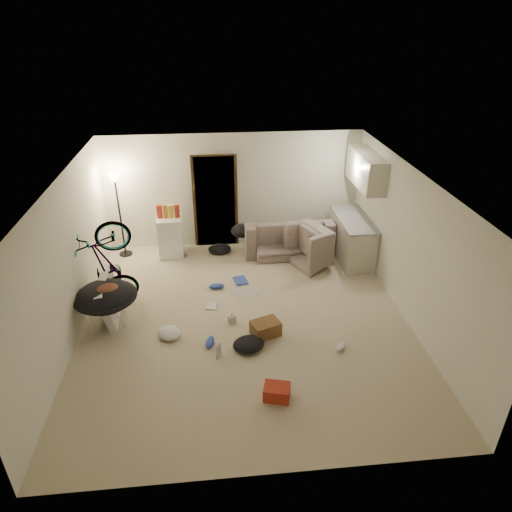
{
  "coord_description": "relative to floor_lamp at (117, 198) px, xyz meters",
  "views": [
    {
      "loc": [
        -0.47,
        -6.38,
        4.68
      ],
      "look_at": [
        0.25,
        0.6,
        0.91
      ],
      "focal_mm": 32.0,
      "sensor_mm": 36.0,
      "label": 1
    }
  ],
  "objects": [
    {
      "name": "saucer_chair",
      "position": [
        0.1,
        -2.51,
        -0.87
      ],
      "size": [
        1.04,
        1.04,
        0.74
      ],
      "color": "silver",
      "rests_on": "floor"
    },
    {
      "name": "book_white",
      "position": [
        1.83,
        -2.19,
        -1.3
      ],
      "size": [
        0.22,
        0.26,
        0.02
      ],
      "primitive_type": "cube",
      "rotation": [
        0.0,
        0.0,
        -0.15
      ],
      "color": "silver",
      "rests_on": "floor"
    },
    {
      "name": "book_asset",
      "position": [
        1.89,
        -3.64,
        -1.3
      ],
      "size": [
        0.29,
        0.26,
        0.02
      ],
      "primitive_type": "imported",
      "rotation": [
        0.0,
        0.0,
        1.13
      ],
      "color": "#A22818",
      "rests_on": "floor"
    },
    {
      "name": "counter_top",
      "position": [
        4.83,
        -0.65,
        -0.41
      ],
      "size": [
        0.64,
        1.54,
        0.04
      ],
      "primitive_type": "cube",
      "color": "gray",
      "rests_on": "kitchen_counter"
    },
    {
      "name": "snack_box_2",
      "position": [
        1.07,
        -0.1,
        -0.31
      ],
      "size": [
        0.11,
        0.09,
        0.3
      ],
      "primitive_type": "cube",
      "rotation": [
        0.0,
        0.0,
        0.23
      ],
      "color": "gold",
      "rests_on": "mini_fridge"
    },
    {
      "name": "doorway",
      "position": [
        2.0,
        0.32,
        -0.29
      ],
      "size": [
        0.85,
        0.1,
        2.04
      ],
      "primitive_type": "cube",
      "color": "black",
      "rests_on": "floor"
    },
    {
      "name": "clothes_lump_c",
      "position": [
        1.13,
        -2.98,
        -1.24
      ],
      "size": [
        0.54,
        0.55,
        0.13
      ],
      "primitive_type": "ellipsoid",
      "rotation": [
        0.0,
        0.0,
        -0.87
      ],
      "color": "silver",
      "rests_on": "floor"
    },
    {
      "name": "clothes_lump_a",
      "position": [
        2.39,
        -3.42,
        -1.23
      ],
      "size": [
        0.57,
        0.52,
        0.16
      ],
      "primitive_type": "ellipsoid",
      "rotation": [
        0.0,
        0.0,
        0.21
      ],
      "color": "black",
      "rests_on": "floor"
    },
    {
      "name": "wall_front",
      "position": [
        2.4,
        -5.66,
        -0.06
      ],
      "size": [
        5.5,
        0.02,
        2.5
      ],
      "primitive_type": "cube",
      "color": "silver",
      "rests_on": "floor"
    },
    {
      "name": "shoe_1",
      "position": [
        1.26,
        -0.19,
        -1.26
      ],
      "size": [
        0.23,
        0.27,
        0.09
      ],
      "primitive_type": "ellipsoid",
      "rotation": [
        0.0,
        0.0,
        -0.97
      ],
      "color": "slate",
      "rests_on": "floor"
    },
    {
      "name": "kitchen_uppers",
      "position": [
        4.96,
        -0.65,
        0.64
      ],
      "size": [
        0.38,
        1.4,
        0.65
      ],
      "primitive_type": "cube",
      "color": "beige",
      "rests_on": "wall_right"
    },
    {
      "name": "door_trim",
      "position": [
        2.0,
        0.29,
        -0.29
      ],
      "size": [
        0.97,
        0.04,
        2.1
      ],
      "primitive_type": "cube",
      "color": "#322211",
      "rests_on": "floor"
    },
    {
      "name": "bicycle",
      "position": [
        0.1,
        -1.97,
        -0.85
      ],
      "size": [
        1.82,
        1.0,
        1.0
      ],
      "primitive_type": "imported",
      "rotation": [
        0.0,
        -0.17,
        1.72
      ],
      "color": "black",
      "rests_on": "floor"
    },
    {
      "name": "book_blue",
      "position": [
        2.41,
        -1.38,
        -1.29
      ],
      "size": [
        0.3,
        0.36,
        0.03
      ],
      "primitive_type": "cube",
      "rotation": [
        0.0,
        0.0,
        0.2
      ],
      "color": "#3049B0",
      "rests_on": "floor"
    },
    {
      "name": "snack_box_3",
      "position": [
        1.19,
        -0.1,
        -0.31
      ],
      "size": [
        0.11,
        0.09,
        0.3
      ],
      "primitive_type": "cube",
      "rotation": [
        0.0,
        0.0,
        0.17
      ],
      "color": "#A22818",
      "rests_on": "mini_fridge"
    },
    {
      "name": "sofa_drape",
      "position": [
        2.58,
        -0.2,
        -0.77
      ],
      "size": [
        0.58,
        0.49,
        0.28
      ],
      "primitive_type": "ellipsoid",
      "rotation": [
        0.0,
        0.0,
        -0.05
      ],
      "color": "black",
      "rests_on": "sofa"
    },
    {
      "name": "drink_case_a",
      "position": [
        2.7,
        -3.1,
        -1.18
      ],
      "size": [
        0.53,
        0.45,
        0.25
      ],
      "primitive_type": "cube",
      "rotation": [
        0.0,
        0.0,
        0.36
      ],
      "color": "brown",
      "rests_on": "floor"
    },
    {
      "name": "drink_case_b",
      "position": [
        2.69,
        -4.49,
        -1.2
      ],
      "size": [
        0.41,
        0.34,
        0.21
      ],
      "primitive_type": "cube",
      "rotation": [
        0.0,
        0.0,
        -0.25
      ],
      "color": "#A22818",
      "rests_on": "floor"
    },
    {
      "name": "hoodie",
      "position": [
        0.15,
        -2.54,
        -0.66
      ],
      "size": [
        0.61,
        0.58,
        0.22
      ],
      "primitive_type": "ellipsoid",
      "rotation": [
        0.0,
        0.0,
        0.48
      ],
      "color": "#562D1D",
      "rests_on": "saucer_chair"
    },
    {
      "name": "juicer",
      "position": [
        2.17,
        -2.71,
        -1.22
      ],
      "size": [
        0.15,
        0.15,
        0.22
      ],
      "color": "beige",
      "rests_on": "floor"
    },
    {
      "name": "floor_lamp",
      "position": [
        0.0,
        0.0,
        0.0
      ],
      "size": [
        0.28,
        0.28,
        1.81
      ],
      "color": "black",
      "rests_on": "floor"
    },
    {
      "name": "armchair",
      "position": [
        4.14,
        -0.72,
        -0.99
      ],
      "size": [
        1.16,
        1.22,
        0.62
      ],
      "primitive_type": "imported",
      "rotation": [
        0.0,
        0.0,
        2.0
      ],
      "color": "#394038",
      "rests_on": "floor"
    },
    {
      "name": "ceiling",
      "position": [
        2.4,
        -2.65,
        1.2
      ],
      "size": [
        5.5,
        6.0,
        0.02
      ],
      "primitive_type": "cube",
      "color": "white",
      "rests_on": "wall_back"
    },
    {
      "name": "sofa",
      "position": [
        3.53,
        -0.2,
        -1.03
      ],
      "size": [
        1.92,
        0.78,
        0.56
      ],
      "primitive_type": "imported",
      "rotation": [
        0.0,
        0.0,
        3.16
      ],
      "color": "#394038",
      "rests_on": "floor"
    },
    {
      "name": "snack_box_1",
      "position": [
        0.95,
        -0.1,
        -0.31
      ],
      "size": [
        0.11,
        0.08,
        0.3
      ],
      "primitive_type": "cube",
      "rotation": [
        0.0,
        0.0,
        0.1
      ],
      "color": "#C56818",
      "rests_on": "mini_fridge"
    },
    {
      "name": "tv_box",
      "position": [
        0.1,
        -2.26,
        -0.95
      ],
      "size": [
        0.35,
        1.1,
        0.73
      ],
      "primitive_type": "cube",
      "rotation": [
        0.0,
        -0.21,
        0.07
      ],
      "color": "silver",
      "rests_on": "floor"
    },
    {
      "name": "mini_fridge",
      "position": [
        1.0,
        -0.1,
        -0.87
      ],
      "size": [
        0.54,
        0.54,
        0.87
      ],
      "primitive_type": "cube",
      "rotation": [
        0.0,
        0.0,
        0.05
      ],
      "color": "white",
      "rests_on": "floor"
    },
    {
      "name": "clothes_lump_b",
      "position": [
        2.04,
        -0.1,
        -1.23
      ],
      "size": [
        0.52,
        0.46,
        0.15
      ],
      "primitive_type": "ellipsoid",
      "rotation": [
        0.0,
        0.0,
        0.05
      ],
      "color": "black",
      "rests_on": "floor"
    },
    {
      "name": "kitchen_counter",
      "position": [
        4.83,
        -0.65,
        -0.87
      ],
      "size": [
        0.6,
        1.5,
        0.88
      ],
      "primitive_type": "cube",
      "color": "beige",
      "rests_on": "floor"
    },
    {
      "name": "shoe_4",
      "position": [
        3.82,
        -3.58,
        -1.26
      ],
      "size": [
        0.24,
        0.27,
        0.1
      ],
      "primitive_type": "ellipsoid",
      "rotation": [
        0.0,
        0.0,
        0.93
      ],
      "color": "white",
      "rests_on": "floor"
    },
    {
      "name": "shoe_2",
      "position": [
        1.79,
        -3.27,
        -1.25
      ],
      "size": [
        0.18,
        0.32,
        0.11
      ],
      "primitive_type": "ellipsoid",
      "rotation": [
        0.0,
        0.0,
        1.35
      ],
      "color": "#3049B0",
      "rests_on": "floor"
    },
    {
      "name": "floor",
      "position": [
        2.4,
        -2.65,
        -1.32
      ],
      "size": [
        5.5,
        6.0,
        0.02
      ],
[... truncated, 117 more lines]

